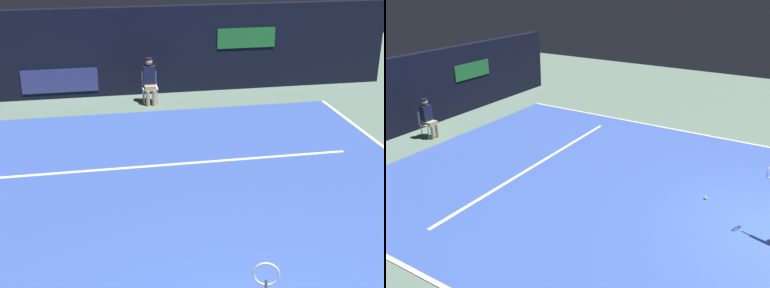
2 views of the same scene
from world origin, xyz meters
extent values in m
plane|color=slate|center=(0.00, 4.62, 0.00)|extent=(29.82, 29.82, 0.00)
cube|color=#3856B2|center=(0.00, 4.62, 0.01)|extent=(9.88, 11.24, 0.01)
cube|color=white|center=(0.00, 6.59, 0.01)|extent=(7.71, 0.10, 0.01)
cube|color=black|center=(0.00, 12.07, 1.30)|extent=(14.97, 0.30, 2.60)
cube|color=navy|center=(-2.62, 11.91, 0.55)|extent=(2.20, 0.04, 0.70)
cube|color=#1E6B2D|center=(2.99, 11.91, 1.60)|extent=(1.80, 0.04, 0.60)
torus|color=#B2B2B7|center=(0.01, 0.55, 1.35)|extent=(0.30, 0.12, 0.30)
cube|color=white|center=(-0.08, 11.01, 0.46)|extent=(0.44, 0.40, 0.04)
cube|color=white|center=(-0.08, 11.21, 0.69)|extent=(0.42, 0.03, 0.42)
cylinder|color=#B2B2B7|center=(-0.27, 10.84, 0.23)|extent=(0.03, 0.03, 0.46)
cylinder|color=#B2B2B7|center=(0.11, 10.84, 0.23)|extent=(0.03, 0.03, 0.46)
cylinder|color=#B2B2B7|center=(-0.26, 11.18, 0.23)|extent=(0.03, 0.03, 0.46)
cylinder|color=#B2B2B7|center=(0.11, 11.18, 0.23)|extent=(0.03, 0.03, 0.46)
cube|color=tan|center=(-0.08, 10.93, 0.50)|extent=(0.32, 0.40, 0.14)
cylinder|color=tan|center=(-0.17, 10.75, 0.23)|extent=(0.11, 0.11, 0.46)
cylinder|color=tan|center=(0.01, 10.75, 0.23)|extent=(0.11, 0.11, 0.46)
cube|color=#141933|center=(-0.08, 11.05, 0.83)|extent=(0.34, 0.22, 0.52)
sphere|color=tan|center=(-0.08, 11.05, 1.21)|extent=(0.20, 0.20, 0.20)
cylinder|color=#141933|center=(-0.08, 11.05, 1.30)|extent=(0.19, 0.19, 0.04)
camera|label=1|loc=(-1.76, -4.39, 5.01)|focal=52.41mm
camera|label=2|loc=(-8.52, -0.06, 5.08)|focal=38.51mm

